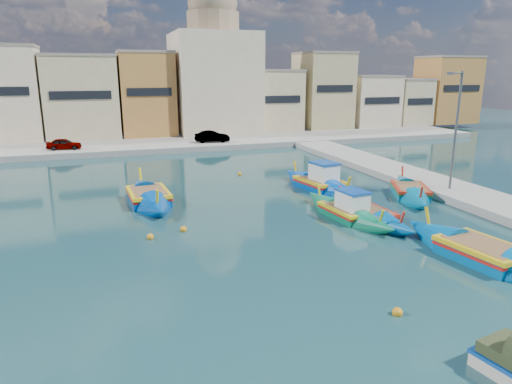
{
  "coord_description": "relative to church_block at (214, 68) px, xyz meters",
  "views": [
    {
      "loc": [
        -3.98,
        -17.49,
        7.92
      ],
      "look_at": [
        4.0,
        6.0,
        1.4
      ],
      "focal_mm": 32.0,
      "sensor_mm": 36.0,
      "label": 1
    }
  ],
  "objects": [
    {
      "name": "north_quay",
      "position": [
        -10.0,
        -8.0,
        -8.11
      ],
      "size": [
        80.0,
        8.0,
        0.6
      ],
      "primitive_type": "cube",
      "color": "gray",
      "rests_on": "ground"
    },
    {
      "name": "luzzu_cyan_south",
      "position": [
        1.22,
        -43.25,
        -8.11
      ],
      "size": [
        3.49,
        9.09,
        2.76
      ],
      "color": "#005FA5",
      "rests_on": "ground"
    },
    {
      "name": "luzzu_green",
      "position": [
        -11.5,
        -29.28,
        -8.11
      ],
      "size": [
        2.79,
        8.95,
        2.78
      ],
      "color": "#0045A4",
      "rests_on": "ground"
    },
    {
      "name": "ground",
      "position": [
        -10.0,
        -40.0,
        -8.41
      ],
      "size": [
        160.0,
        160.0,
        0.0
      ],
      "primitive_type": "plane",
      "color": "#122F38",
      "rests_on": "ground"
    },
    {
      "name": "parked_cars",
      "position": [
        -16.98,
        -9.5,
        -7.24
      ],
      "size": [
        31.02,
        1.81,
        1.23
      ],
      "color": "#4C1919",
      "rests_on": "north_quay"
    },
    {
      "name": "north_townhouses",
      "position": [
        -3.32,
        -0.64,
        -3.41
      ],
      "size": [
        83.2,
        7.87,
        10.19
      ],
      "color": "#C5B689",
      "rests_on": "ground"
    },
    {
      "name": "luzzu_blue_cabin",
      "position": [
        0.19,
        -29.63,
        -8.04
      ],
      "size": [
        3.58,
        8.8,
        3.03
      ],
      "color": "#0046AB",
      "rests_on": "ground"
    },
    {
      "name": "church_block",
      "position": [
        0.0,
        0.0,
        0.0
      ],
      "size": [
        10.0,
        10.0,
        19.1
      ],
      "color": "beige",
      "rests_on": "ground"
    },
    {
      "name": "mooring_buoys",
      "position": [
        -8.14,
        -35.11,
        -8.33
      ],
      "size": [
        24.39,
        22.77,
        0.36
      ],
      "color": "orange",
      "rests_on": "ground"
    },
    {
      "name": "quay_street_lamp",
      "position": [
        7.44,
        -34.0,
        -4.07
      ],
      "size": [
        1.18,
        0.16,
        8.0
      ],
      "color": "#595B60",
      "rests_on": "ground"
    },
    {
      "name": "luzzu_blue_south",
      "position": [
        -0.34,
        -36.63,
        -8.17
      ],
      "size": [
        2.27,
        7.94,
        2.26
      ],
      "color": "#00539E",
      "rests_on": "ground"
    },
    {
      "name": "luzzu_cyan_mid",
      "position": [
        5.0,
        -33.24,
        -8.15
      ],
      "size": [
        5.4,
        8.37,
        2.47
      ],
      "color": "#006F97",
      "rests_on": "ground"
    },
    {
      "name": "luzzu_turquoise_cabin",
      "position": [
        -1.27,
        -35.98,
        -8.09
      ],
      "size": [
        2.6,
        8.26,
        2.61
      ],
      "color": "#0A6E4C",
      "rests_on": "ground"
    }
  ]
}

